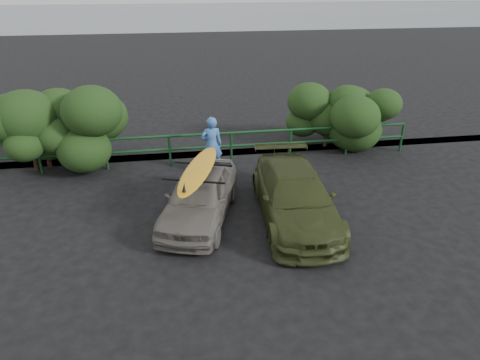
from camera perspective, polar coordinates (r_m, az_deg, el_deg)
The scene contains 10 objects.
ground at distance 9.83m, azimuth -2.99°, elevation -9.37°, with size 80.00×80.00×0.00m, color black.
ocean at distance 68.23m, azimuth -8.80°, elevation 20.83°, with size 200.00×200.00×0.00m, color slate.
guardrail at distance 14.00m, azimuth -5.25°, elevation 4.20°, with size 14.00×0.08×1.04m, color #14461F, non-canonical shape.
shrub_left at distance 14.68m, azimuth -24.62°, elevation 5.98°, with size 3.20×2.40×2.49m, color #213E17, non-canonical shape.
shrub_right at distance 15.39m, azimuth 13.60°, elevation 7.50°, with size 3.20×2.40×2.00m, color #213E17, non-canonical shape.
sedan at distance 10.75m, azimuth -5.41°, elevation -2.14°, with size 1.50×3.72×1.27m, color slate.
olive_vehicle at distance 10.78m, azimuth 7.36°, elevation -2.17°, with size 1.78×4.38×1.27m, color #343D1B.
man at distance 13.23m, azimuth -3.79°, elevation 4.69°, with size 0.65×0.43×1.79m, color #4177C3.
roof_rack at distance 10.46m, azimuth -5.56°, elevation 1.05°, with size 1.50×1.05×0.05m, color black, non-canonical shape.
surfboard at distance 10.43m, azimuth -5.58°, elevation 1.39°, with size 0.62×3.00×0.09m, color orange.
Camera 1 is at (-0.74, -8.00, 5.66)m, focal length 32.00 mm.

